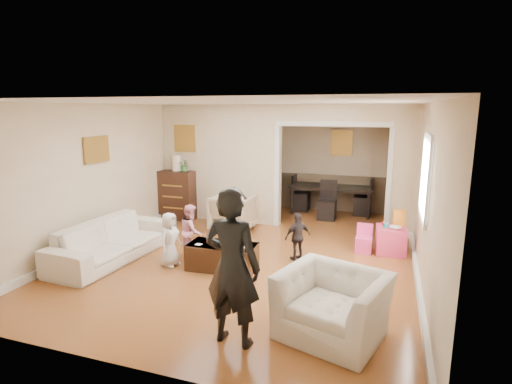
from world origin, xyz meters
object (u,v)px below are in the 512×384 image
(coffee_cup, at_px, (227,243))
(child_toddler, at_px, (298,237))
(child_kneel_b, at_px, (191,231))
(sofa, at_px, (112,240))
(dresser, at_px, (178,195))
(adult_person, at_px, (232,267))
(play_table, at_px, (391,240))
(armchair_back, at_px, (233,213))
(child_kneel_a, at_px, (170,239))
(table_lamp, at_px, (177,163))
(armchair_front, at_px, (332,305))
(dining_table, at_px, (331,199))
(coffee_table, at_px, (222,256))
(cyan_cup, at_px, (386,225))

(coffee_cup, relative_size, child_toddler, 0.12)
(child_kneel_b, xyz_separation_m, child_toddler, (1.75, 0.45, -0.05))
(sofa, relative_size, coffee_cup, 22.82)
(dresser, xyz_separation_m, adult_person, (3.09, -4.32, 0.31))
(play_table, bearing_deg, adult_person, -114.87)
(coffee_cup, xyz_separation_m, child_toddler, (0.95, 0.80, -0.04))
(armchair_back, relative_size, child_kneel_a, 0.95)
(table_lamp, height_order, adult_person, adult_person)
(armchair_front, height_order, dining_table, armchair_front)
(coffee_table, height_order, adult_person, adult_person)
(coffee_cup, xyz_separation_m, play_table, (2.43, 1.64, -0.21))
(dining_table, height_order, child_toddler, child_toddler)
(armchair_front, distance_m, coffee_table, 2.38)
(child_toddler, bearing_deg, adult_person, 43.83)
(table_lamp, xyz_separation_m, coffee_cup, (2.26, -2.50, -0.85))
(dining_table, distance_m, adult_person, 6.02)
(dresser, bearing_deg, sofa, -85.09)
(armchair_back, distance_m, cyan_cup, 3.07)
(cyan_cup, height_order, adult_person, adult_person)
(sofa, xyz_separation_m, child_toddler, (2.98, 0.96, 0.08))
(sofa, distance_m, dining_table, 5.30)
(play_table, relative_size, dining_table, 0.25)
(sofa, xyz_separation_m, armchair_back, (1.33, 2.20, 0.05))
(coffee_table, height_order, play_table, play_table)
(cyan_cup, bearing_deg, dresser, 168.81)
(coffee_table, bearing_deg, cyan_cup, 32.36)
(armchair_front, height_order, coffee_cup, armchair_front)
(armchair_back, bearing_deg, sofa, 62.35)
(coffee_cup, height_order, play_table, coffee_cup)
(armchair_front, height_order, adult_person, adult_person)
(table_lamp, distance_m, child_kneel_b, 2.73)
(cyan_cup, distance_m, child_toddler, 1.60)
(armchair_back, bearing_deg, play_table, 176.34)
(table_lamp, bearing_deg, dining_table, 27.01)
(child_kneel_a, bearing_deg, armchair_back, -0.18)
(coffee_cup, distance_m, play_table, 2.94)
(play_table, relative_size, child_kneel_b, 0.53)
(armchair_back, xyz_separation_m, armchair_front, (2.53, -3.37, -0.02))
(play_table, distance_m, child_kneel_b, 3.49)
(table_lamp, relative_size, coffee_table, 0.33)
(dresser, relative_size, child_kneel_b, 1.21)
(armchair_back, relative_size, coffee_cup, 8.50)
(adult_person, bearing_deg, cyan_cup, -108.18)
(cyan_cup, bearing_deg, armchair_front, -99.80)
(dining_table, xyz_separation_m, adult_person, (-0.20, -5.99, 0.52))
(table_lamp, relative_size, play_table, 0.73)
(armchair_back, height_order, child_toddler, child_toddler)
(dresser, bearing_deg, coffee_cup, -47.90)
(sofa, xyz_separation_m, coffee_table, (1.93, 0.21, -0.13))
(dresser, xyz_separation_m, child_kneel_b, (1.46, -2.15, -0.10))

